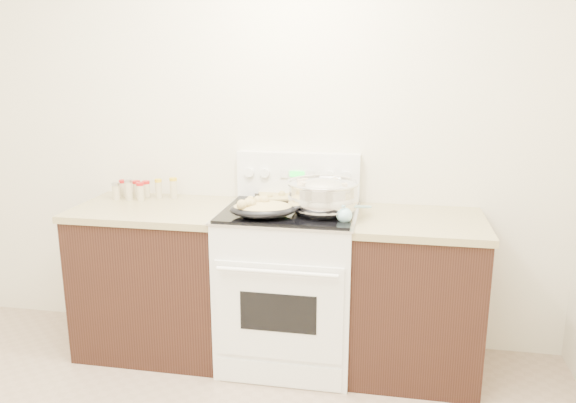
# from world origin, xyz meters

# --- Properties ---
(room_shell) EXTENTS (4.10, 3.60, 2.75)m
(room_shell) POSITION_xyz_m (0.00, 0.00, 1.70)
(room_shell) COLOR silver
(room_shell) RESTS_ON ground
(counter_left) EXTENTS (0.93, 0.67, 0.92)m
(counter_left) POSITION_xyz_m (-0.48, 1.43, 0.46)
(counter_left) COLOR black
(counter_left) RESTS_ON ground
(counter_right) EXTENTS (0.73, 0.67, 0.92)m
(counter_right) POSITION_xyz_m (1.08, 1.43, 0.46)
(counter_right) COLOR black
(counter_right) RESTS_ON ground
(kitchen_range) EXTENTS (0.78, 0.73, 1.22)m
(kitchen_range) POSITION_xyz_m (0.35, 1.42, 0.49)
(kitchen_range) COLOR white
(kitchen_range) RESTS_ON ground
(mixing_bowl) EXTENTS (0.49, 0.49, 0.24)m
(mixing_bowl) POSITION_xyz_m (0.55, 1.36, 1.04)
(mixing_bowl) COLOR silver
(mixing_bowl) RESTS_ON kitchen_range
(roasting_pan) EXTENTS (0.41, 0.32, 0.11)m
(roasting_pan) POSITION_xyz_m (0.23, 1.23, 0.99)
(roasting_pan) COLOR black
(roasting_pan) RESTS_ON kitchen_range
(baking_sheet) EXTENTS (0.53, 0.44, 0.06)m
(baking_sheet) POSITION_xyz_m (0.33, 1.67, 0.96)
(baking_sheet) COLOR black
(baking_sheet) RESTS_ON kitchen_range
(wooden_spoon) EXTENTS (0.20, 0.18, 0.04)m
(wooden_spoon) POSITION_xyz_m (0.32, 1.46, 0.95)
(wooden_spoon) COLOR #AD814F
(wooden_spoon) RESTS_ON kitchen_range
(blue_ladle) EXTENTS (0.18, 0.25, 0.10)m
(blue_ladle) POSITION_xyz_m (0.69, 1.24, 0.98)
(blue_ladle) COLOR #99D4E4
(blue_ladle) RESTS_ON kitchen_range
(spice_jars) EXTENTS (0.39, 0.15, 0.13)m
(spice_jars) POSITION_xyz_m (-0.64, 1.59, 0.98)
(spice_jars) COLOR #BFB28C
(spice_jars) RESTS_ON counter_left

